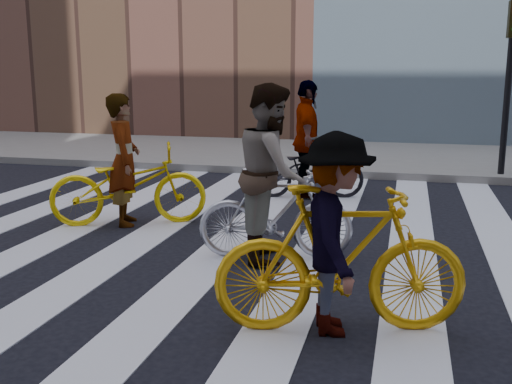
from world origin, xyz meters
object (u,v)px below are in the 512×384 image
at_px(bike_silver_mid, 276,213).
at_px(rider_rear, 307,140).
at_px(bike_yellow_left, 128,185).
at_px(rider_left, 124,160).
at_px(bike_dark_rear, 309,170).
at_px(bike_yellow_right, 341,260).
at_px(rider_right, 335,234).
at_px(rider_mid, 272,173).
at_px(traffic_signal, 511,60).

bearing_deg(bike_silver_mid, rider_rear, -7.69).
bearing_deg(bike_yellow_left, rider_left, 66.45).
bearing_deg(bike_dark_rear, bike_yellow_left, 125.15).
bearing_deg(bike_silver_mid, bike_dark_rear, -8.55).
bearing_deg(bike_yellow_right, rider_right, 75.77).
bearing_deg(rider_left, bike_yellow_right, -153.70).
distance_m(bike_yellow_right, rider_left, 4.29).
bearing_deg(rider_left, rider_right, -154.13).
distance_m(bike_dark_rear, rider_mid, 3.38).
bearing_deg(bike_yellow_right, traffic_signal, -31.07).
xyz_separation_m(traffic_signal, rider_mid, (-3.22, -5.62, -1.29)).
height_order(traffic_signal, bike_silver_mid, traffic_signal).
relative_size(bike_dark_rear, rider_mid, 0.92).
bearing_deg(bike_yellow_left, rider_mid, -137.24).
bearing_deg(traffic_signal, rider_rear, -146.00).
bearing_deg(bike_yellow_left, bike_silver_mid, -136.78).
xyz_separation_m(bike_yellow_left, rider_rear, (2.08, 2.36, 0.42)).
bearing_deg(traffic_signal, bike_yellow_right, -106.84).
height_order(bike_yellow_right, rider_left, rider_left).
xyz_separation_m(bike_yellow_right, rider_right, (-0.05, 0.00, 0.21)).
relative_size(bike_silver_mid, rider_left, 0.97).
relative_size(bike_dark_rear, rider_rear, 0.93).
bearing_deg(rider_rear, bike_dark_rear, -102.80).
relative_size(rider_right, rider_rear, 0.84).
xyz_separation_m(bike_yellow_right, rider_rear, (-1.14, 5.12, 0.36)).
relative_size(traffic_signal, bike_yellow_left, 1.57).
xyz_separation_m(traffic_signal, rider_rear, (-3.38, -2.28, -1.31)).
bearing_deg(bike_yellow_right, rider_mid, 14.61).
height_order(bike_dark_rear, rider_rear, rider_rear).
height_order(rider_mid, rider_right, rider_mid).
distance_m(bike_dark_rear, rider_rear, 0.50).
distance_m(bike_silver_mid, rider_right, 2.00).
xyz_separation_m(bike_yellow_left, bike_yellow_right, (3.22, -2.76, 0.06)).
xyz_separation_m(rider_mid, rider_rear, (-0.17, 3.34, -0.01)).
xyz_separation_m(bike_silver_mid, rider_left, (-2.34, 0.98, 0.38)).
height_order(traffic_signal, bike_dark_rear, traffic_signal).
distance_m(traffic_signal, rider_rear, 4.28).
bearing_deg(bike_yellow_right, rider_left, 35.62).
height_order(bike_yellow_left, bike_dark_rear, bike_yellow_left).
bearing_deg(rider_left, rider_rear, -65.61).
distance_m(rider_left, rider_right, 4.24).
xyz_separation_m(traffic_signal, bike_silver_mid, (-3.17, -5.62, -1.76)).
height_order(bike_yellow_left, bike_yellow_right, bike_yellow_right).
relative_size(bike_yellow_left, rider_mid, 1.07).
bearing_deg(rider_right, traffic_signal, -31.43).
bearing_deg(rider_right, bike_silver_mid, 12.07).
relative_size(rider_mid, rider_rear, 1.01).
distance_m(bike_yellow_left, bike_yellow_right, 4.24).
xyz_separation_m(bike_silver_mid, rider_rear, (-0.22, 3.34, 0.45)).
bearing_deg(bike_yellow_right, bike_silver_mid, 13.35).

